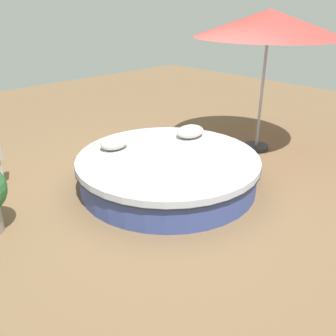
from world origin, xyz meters
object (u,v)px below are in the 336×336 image
at_px(patio_umbrella, 269,24).
at_px(round_bed, 168,170).
at_px(throw_pillow_1, 114,142).
at_px(throw_pillow_0, 190,131).

bearing_deg(patio_umbrella, round_bed, 177.85).
distance_m(throw_pillow_1, patio_umbrella, 3.15).
distance_m(round_bed, throw_pillow_0, 0.95).
relative_size(round_bed, patio_umbrella, 1.08).
bearing_deg(throw_pillow_1, round_bed, -63.55).
xyz_separation_m(round_bed, throw_pillow_1, (-0.39, 0.78, 0.33)).
xyz_separation_m(throw_pillow_1, patio_umbrella, (2.58, -0.86, 1.60)).
relative_size(throw_pillow_0, patio_umbrella, 0.20).
bearing_deg(throw_pillow_1, patio_umbrella, -18.40).
bearing_deg(patio_umbrella, throw_pillow_1, 161.60).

